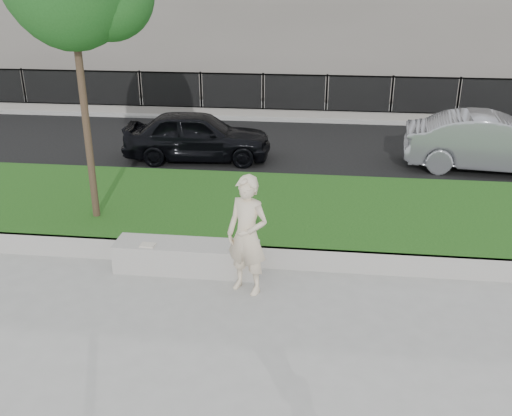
# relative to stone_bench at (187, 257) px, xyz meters

# --- Properties ---
(ground) EXTENTS (90.00, 90.00, 0.00)m
(ground) POSITION_rel_stone_bench_xyz_m (0.70, -0.80, -0.25)
(ground) COLOR gray
(ground) RESTS_ON ground
(grass_bank) EXTENTS (34.00, 4.00, 0.40)m
(grass_bank) POSITION_rel_stone_bench_xyz_m (0.70, 2.20, -0.05)
(grass_bank) COLOR #0E3A0E
(grass_bank) RESTS_ON ground
(grass_kerb) EXTENTS (34.00, 0.08, 0.40)m
(grass_kerb) POSITION_rel_stone_bench_xyz_m (0.70, 0.24, -0.05)
(grass_kerb) COLOR #99968F
(grass_kerb) RESTS_ON ground
(street) EXTENTS (34.00, 7.00, 0.04)m
(street) POSITION_rel_stone_bench_xyz_m (0.70, 7.70, -0.23)
(street) COLOR black
(street) RESTS_ON ground
(far_pavement) EXTENTS (34.00, 3.00, 0.12)m
(far_pavement) POSITION_rel_stone_bench_xyz_m (0.70, 12.20, -0.19)
(far_pavement) COLOR gray
(far_pavement) RESTS_ON ground
(iron_fence) EXTENTS (32.00, 0.30, 1.50)m
(iron_fence) POSITION_rel_stone_bench_xyz_m (0.70, 11.20, 0.29)
(iron_fence) COLOR slate
(iron_fence) RESTS_ON far_pavement
(stone_bench) EXTENTS (2.47, 0.62, 0.51)m
(stone_bench) POSITION_rel_stone_bench_xyz_m (0.00, 0.00, 0.00)
(stone_bench) COLOR #99968F
(stone_bench) RESTS_ON ground
(man) EXTENTS (0.84, 0.72, 1.95)m
(man) POSITION_rel_stone_bench_xyz_m (1.13, -0.55, 0.72)
(man) COLOR beige
(man) RESTS_ON ground
(book) EXTENTS (0.26, 0.20, 0.03)m
(book) POSITION_rel_stone_bench_xyz_m (-0.62, -0.16, 0.27)
(book) COLOR beige
(book) RESTS_ON stone_bench
(car_dark) EXTENTS (4.06, 1.88, 1.35)m
(car_dark) POSITION_rel_stone_bench_xyz_m (-1.14, 6.16, 0.46)
(car_dark) COLOR black
(car_dark) RESTS_ON street
(car_silver) EXTENTS (4.54, 1.98, 1.45)m
(car_silver) POSITION_rel_stone_bench_xyz_m (6.57, 6.17, 0.51)
(car_silver) COLOR gray
(car_silver) RESTS_ON street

